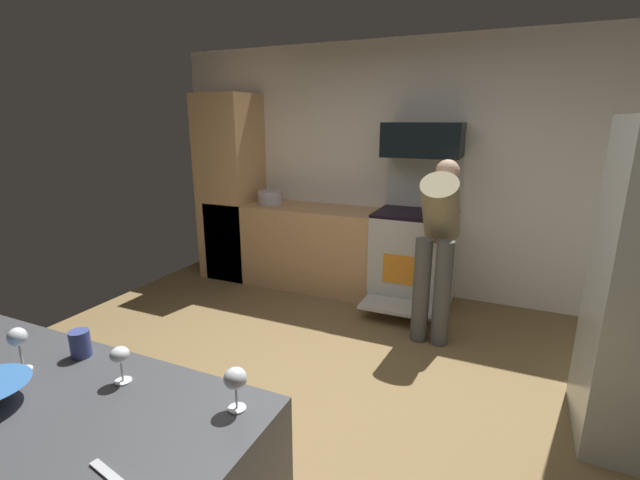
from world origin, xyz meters
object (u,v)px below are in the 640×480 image
(microwave, at_px, (423,140))
(wine_glass_extra, at_px, (235,380))
(wine_glass_far, at_px, (18,339))
(mug_coffee, at_px, (80,344))
(stock_pot, at_px, (270,197))
(person_cook, at_px, (438,237))
(oven_range, at_px, (414,255))
(wine_glass_mid, at_px, (120,357))

(microwave, bearing_deg, wine_glass_extra, -88.17)
(wine_glass_far, bearing_deg, mug_coffee, 56.76)
(stock_pot, bearing_deg, mug_coffee, -72.61)
(person_cook, bearing_deg, stock_pot, 161.42)
(person_cook, height_order, stock_pot, person_cook)
(oven_range, bearing_deg, mug_coffee, -101.76)
(oven_range, height_order, mug_coffee, oven_range)
(oven_range, bearing_deg, stock_pot, 179.51)
(microwave, bearing_deg, oven_range, -90.00)
(wine_glass_far, bearing_deg, wine_glass_extra, 9.03)
(wine_glass_far, distance_m, stock_pot, 3.47)
(oven_range, relative_size, microwave, 1.99)
(wine_glass_extra, bearing_deg, oven_range, 91.88)
(oven_range, xyz_separation_m, microwave, (0.00, 0.09, 1.13))
(mug_coffee, distance_m, stock_pot, 3.34)
(microwave, xyz_separation_m, wine_glass_mid, (-0.36, -3.33, -0.63))
(microwave, height_order, wine_glass_extra, microwave)
(wine_glass_extra, height_order, stock_pot, wine_glass_extra)
(oven_range, height_order, wine_glass_extra, oven_range)
(wine_glass_mid, distance_m, mug_coffee, 0.31)
(wine_glass_mid, bearing_deg, wine_glass_extra, 4.79)
(oven_range, bearing_deg, wine_glass_far, -102.96)
(wine_glass_extra, xyz_separation_m, mug_coffee, (-0.76, 0.03, -0.06))
(person_cook, xyz_separation_m, stock_pot, (-1.98, 0.67, 0.09))
(wine_glass_mid, bearing_deg, wine_glass_far, -166.22)
(oven_range, height_order, wine_glass_mid, oven_range)
(wine_glass_mid, xyz_separation_m, wine_glass_extra, (0.47, 0.04, 0.01))
(wine_glass_far, bearing_deg, oven_range, 77.04)
(wine_glass_extra, xyz_separation_m, stock_pot, (-1.76, 3.21, -0.04))
(stock_pot, bearing_deg, microwave, 2.76)
(wine_glass_mid, height_order, mug_coffee, wine_glass_mid)
(mug_coffee, relative_size, stock_pot, 0.39)
(wine_glass_extra, bearing_deg, wine_glass_mid, -175.21)
(oven_range, distance_m, person_cook, 0.82)
(wine_glass_extra, relative_size, stock_pot, 0.54)
(oven_range, relative_size, person_cook, 0.98)
(oven_range, xyz_separation_m, wine_glass_far, (-0.77, -3.33, 0.52))
(microwave, bearing_deg, stock_pot, -177.24)
(stock_pot, bearing_deg, wine_glass_mid, -68.27)
(microwave, relative_size, wine_glass_mid, 5.30)
(wine_glass_extra, distance_m, mug_coffee, 0.77)
(wine_glass_mid, relative_size, wine_glass_extra, 0.92)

